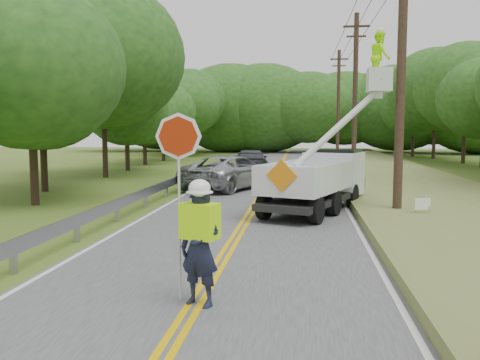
# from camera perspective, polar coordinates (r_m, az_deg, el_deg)

# --- Properties ---
(ground) EXTENTS (140.00, 140.00, 0.00)m
(ground) POSITION_cam_1_polar(r_m,az_deg,el_deg) (9.36, -4.53, -12.91)
(ground) COLOR #3E5517
(ground) RESTS_ON ground
(road) EXTENTS (7.20, 96.00, 0.03)m
(road) POSITION_cam_1_polar(r_m,az_deg,el_deg) (22.96, 2.40, -1.71)
(road) COLOR #444446
(road) RESTS_ON ground
(guardrail) EXTENTS (0.18, 48.00, 0.77)m
(guardrail) POSITION_cam_1_polar(r_m,az_deg,el_deg) (24.42, -6.87, -0.01)
(guardrail) COLOR #929599
(guardrail) RESTS_ON ground
(utility_poles) EXTENTS (1.60, 43.30, 10.00)m
(utility_poles) POSITION_cam_1_polar(r_m,az_deg,el_deg) (26.01, 14.24, 10.61)
(utility_poles) COLOR black
(utility_poles) RESTS_ON ground
(tall_grass_verge) EXTENTS (7.00, 96.00, 0.30)m
(tall_grass_verge) POSITION_cam_1_polar(r_m,az_deg,el_deg) (23.48, 19.95, -1.54)
(tall_grass_verge) COLOR olive
(tall_grass_verge) RESTS_ON ground
(treeline_left) EXTENTS (10.09, 54.47, 11.64)m
(treeline_left) POSITION_cam_1_polar(r_m,az_deg,el_deg) (37.44, -11.92, 9.85)
(treeline_left) COLOR #332319
(treeline_left) RESTS_ON ground
(treeline_horizon) EXTENTS (56.20, 14.67, 11.31)m
(treeline_horizon) POSITION_cam_1_polar(r_m,az_deg,el_deg) (64.99, 6.32, 7.94)
(treeline_horizon) COLOR #1E4417
(treeline_horizon) RESTS_ON ground
(flagger) EXTENTS (1.22, 0.71, 3.24)m
(flagger) POSITION_cam_1_polar(r_m,az_deg,el_deg) (8.64, -4.54, -6.46)
(flagger) COLOR #191E33
(flagger) RESTS_ON road
(bucket_truck) EXTENTS (4.48, 6.47, 6.16)m
(bucket_truck) POSITION_cam_1_polar(r_m,az_deg,el_deg) (19.15, 9.67, 1.04)
(bucket_truck) COLOR black
(bucket_truck) RESTS_ON road
(suv_silver) EXTENTS (4.90, 6.56, 1.66)m
(suv_silver) POSITION_cam_1_polar(r_m,az_deg,el_deg) (25.37, -1.04, 0.91)
(suv_silver) COLOR #A1A4A9
(suv_silver) RESTS_ON road
(suv_darkgrey) EXTENTS (2.92, 5.68, 1.58)m
(suv_darkgrey) POSITION_cam_1_polar(r_m,az_deg,el_deg) (33.65, 1.18, 2.04)
(suv_darkgrey) COLOR #3A3E43
(suv_darkgrey) RESTS_ON road
(stop_sign_permanent) EXTENTS (0.48, 0.34, 2.67)m
(stop_sign_permanent) POSITION_cam_1_polar(r_m,az_deg,el_deg) (26.65, -6.98, 3.13)
(stop_sign_permanent) COLOR #929599
(stop_sign_permanent) RESTS_ON ground
(yard_sign) EXTENTS (0.52, 0.19, 0.77)m
(yard_sign) POSITION_cam_1_polar(r_m,az_deg,el_deg) (17.40, 19.63, -2.62)
(yard_sign) COLOR white
(yard_sign) RESTS_ON ground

